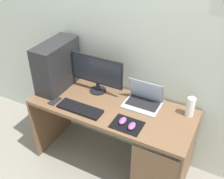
# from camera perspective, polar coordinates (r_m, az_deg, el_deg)

# --- Properties ---
(ground_plane) EXTENTS (8.00, 8.00, 0.00)m
(ground_plane) POSITION_cam_1_polar(r_m,az_deg,el_deg) (3.00, 0.00, -14.99)
(ground_plane) COLOR gray
(wall_back) EXTENTS (4.00, 0.05, 2.60)m
(wall_back) POSITION_cam_1_polar(r_m,az_deg,el_deg) (2.47, 3.86, 11.11)
(wall_back) COLOR beige
(wall_back) RESTS_ON ground_plane
(desk) EXTENTS (1.52, 0.62, 0.75)m
(desk) POSITION_cam_1_polar(r_m,az_deg,el_deg) (2.56, 0.28, -6.36)
(desk) COLOR brown
(desk) RESTS_ON ground_plane
(pc_tower) EXTENTS (0.22, 0.49, 0.47)m
(pc_tower) POSITION_cam_1_polar(r_m,az_deg,el_deg) (2.68, -11.58, 5.03)
(pc_tower) COLOR #232326
(pc_tower) RESTS_ON desk
(monitor) EXTENTS (0.54, 0.16, 0.38)m
(monitor) POSITION_cam_1_polar(r_m,az_deg,el_deg) (2.56, -3.22, 3.52)
(monitor) COLOR black
(monitor) RESTS_ON desk
(laptop) EXTENTS (0.33, 0.25, 0.23)m
(laptop) POSITION_cam_1_polar(r_m,az_deg,el_deg) (2.49, 6.68, -2.18)
(laptop) COLOR #9EA3A8
(laptop) RESTS_ON desk
(speaker) EXTENTS (0.07, 0.07, 0.18)m
(speaker) POSITION_cam_1_polar(r_m,az_deg,el_deg) (2.41, 16.27, -3.56)
(speaker) COLOR white
(speaker) RESTS_ON desk
(keyboard) EXTENTS (0.42, 0.14, 0.02)m
(keyboard) POSITION_cam_1_polar(r_m,az_deg,el_deg) (2.44, -6.80, -4.07)
(keyboard) COLOR black
(keyboard) RESTS_ON desk
(mousepad) EXTENTS (0.26, 0.20, 0.00)m
(mousepad) POSITION_cam_1_polar(r_m,az_deg,el_deg) (2.27, 3.20, -7.47)
(mousepad) COLOR black
(mousepad) RESTS_ON desk
(mouse_left) EXTENTS (0.06, 0.10, 0.03)m
(mouse_left) POSITION_cam_1_polar(r_m,az_deg,el_deg) (2.28, 2.29, -6.61)
(mouse_left) COLOR #8C4C99
(mouse_left) RESTS_ON mousepad
(mouse_right) EXTENTS (0.06, 0.10, 0.03)m
(mouse_right) POSITION_cam_1_polar(r_m,az_deg,el_deg) (2.24, 4.22, -7.70)
(mouse_right) COLOR #8C4C99
(mouse_right) RESTS_ON mousepad
(cell_phone) EXTENTS (0.07, 0.13, 0.01)m
(cell_phone) POSITION_cam_1_polar(r_m,az_deg,el_deg) (2.58, -12.05, -2.38)
(cell_phone) COLOR #232326
(cell_phone) RESTS_ON desk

